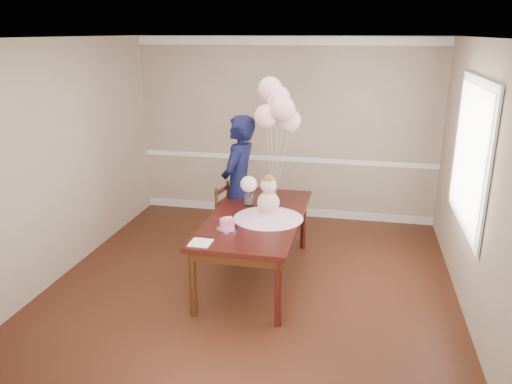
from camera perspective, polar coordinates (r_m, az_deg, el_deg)
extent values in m
cube|color=black|center=(5.67, -0.76, -11.19)|extent=(4.50, 5.00, 0.00)
cube|color=white|center=(4.96, -0.89, 17.23)|extent=(4.50, 5.00, 0.02)
cube|color=tan|center=(7.55, 3.38, 7.11)|extent=(4.50, 0.02, 2.70)
cube|color=tan|center=(2.94, -11.80, -11.15)|extent=(4.50, 0.02, 2.70)
cube|color=tan|center=(6.05, -22.14, 3.09)|extent=(0.02, 5.00, 2.70)
cube|color=tan|center=(5.17, 24.32, 0.45)|extent=(0.02, 5.00, 2.70)
cube|color=white|center=(7.64, 3.31, 3.78)|extent=(4.50, 0.02, 0.07)
cube|color=white|center=(7.41, 3.56, 16.87)|extent=(4.50, 0.02, 0.12)
cube|color=silver|center=(7.88, 3.20, -2.15)|extent=(4.50, 0.02, 0.12)
cube|color=white|center=(5.59, 23.36, 3.93)|extent=(0.02, 1.66, 1.56)
cube|color=silver|center=(5.58, 23.18, 3.95)|extent=(0.01, 1.50, 1.40)
cube|color=black|center=(5.65, -0.03, -2.94)|extent=(1.05, 2.07, 0.05)
cube|color=black|center=(5.68, -0.03, -3.66)|extent=(0.95, 1.97, 0.10)
cylinder|color=black|center=(5.10, -7.23, -10.32)|extent=(0.07, 0.07, 0.72)
cylinder|color=black|center=(4.90, 2.56, -11.43)|extent=(0.07, 0.07, 0.72)
cylinder|color=black|center=(6.75, -1.87, -2.92)|extent=(0.07, 0.07, 0.72)
cylinder|color=black|center=(6.60, 5.44, -3.49)|extent=(0.07, 0.07, 0.72)
cone|color=#E1A6C3|center=(5.55, 1.41, -2.50)|extent=(0.79, 0.79, 0.10)
sphere|color=pink|center=(5.51, 1.42, -1.19)|extent=(0.25, 0.25, 0.25)
sphere|color=beige|center=(5.44, 1.44, 0.76)|extent=(0.18, 0.18, 0.18)
sphere|color=brown|center=(5.43, 1.44, 1.38)|extent=(0.12, 0.12, 0.12)
cylinder|color=silver|center=(5.27, -3.32, -4.20)|extent=(0.23, 0.23, 0.01)
cylinder|color=#E0468A|center=(5.25, -3.33, -3.64)|extent=(0.16, 0.16, 0.10)
sphere|color=white|center=(5.23, -3.34, -2.96)|extent=(0.03, 0.03, 0.03)
sphere|color=white|center=(5.24, -2.96, -2.91)|extent=(0.03, 0.03, 0.03)
cylinder|color=silver|center=(5.93, -0.84, -0.81)|extent=(0.10, 0.10, 0.16)
sphere|color=#FBD3DE|center=(5.88, -0.85, 0.90)|extent=(0.20, 0.20, 0.20)
cube|color=white|center=(4.95, -6.34, -5.78)|extent=(0.21, 0.21, 0.01)
cylinder|color=silver|center=(6.15, 2.06, -0.86)|extent=(0.04, 0.04, 0.02)
sphere|color=#FFB4D4|center=(5.92, 1.17, 8.60)|extent=(0.29, 0.29, 0.29)
sphere|color=#FFB4C3|center=(5.81, 3.10, 9.44)|extent=(0.29, 0.29, 0.29)
sphere|color=#FFB4DC|center=(5.96, 2.57, 10.66)|extent=(0.29, 0.29, 0.29)
sphere|color=#FCB3C9|center=(5.99, 1.63, 11.70)|extent=(0.29, 0.29, 0.29)
sphere|color=#FFB4C8|center=(5.96, 3.78, 8.14)|extent=(0.29, 0.29, 0.29)
cylinder|color=silver|center=(6.03, 1.62, 3.07)|extent=(0.09, 0.01, 0.86)
cylinder|color=white|center=(5.97, 2.55, 3.43)|extent=(0.10, 0.06, 0.96)
cylinder|color=white|center=(6.04, 2.30, 4.10)|extent=(0.02, 0.10, 1.07)
cylinder|color=silver|center=(6.05, 1.84, 4.62)|extent=(0.08, 0.11, 1.17)
cylinder|color=silver|center=(6.05, 2.89, 2.86)|extent=(0.15, 0.07, 0.80)
cube|color=#391D0F|center=(6.30, -2.28, -3.92)|extent=(0.47, 0.47, 0.05)
cylinder|color=#381D0F|center=(6.31, -4.27, -6.08)|extent=(0.04, 0.04, 0.40)
cylinder|color=#36160E|center=(6.18, -1.45, -6.55)|extent=(0.04, 0.04, 0.40)
cylinder|color=#36120E|center=(6.59, -3.02, -4.98)|extent=(0.04, 0.04, 0.40)
cylinder|color=#36150E|center=(6.47, -0.30, -5.41)|extent=(0.04, 0.04, 0.40)
cylinder|color=#3C2110|center=(6.13, -4.53, -1.88)|extent=(0.04, 0.04, 0.52)
cylinder|color=#38180F|center=(6.42, -3.24, -0.94)|extent=(0.04, 0.04, 0.52)
cube|color=#39140F|center=(6.31, -3.85, -2.36)|extent=(0.09, 0.37, 0.05)
cube|color=black|center=(6.26, -3.88, -1.08)|extent=(0.09, 0.37, 0.05)
cube|color=black|center=(6.22, -3.91, 0.22)|extent=(0.09, 0.37, 0.05)
imported|color=black|center=(6.34, -1.96, 0.78)|extent=(0.54, 0.72, 1.79)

